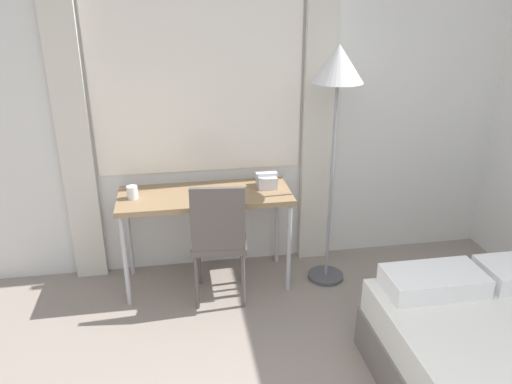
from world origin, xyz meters
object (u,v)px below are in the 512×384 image
(standing_lamp, at_px, (337,82))
(mug, at_px, (132,192))
(book, at_px, (220,193))
(desk_chair, at_px, (219,236))
(telephone, at_px, (266,180))
(desk, at_px, (205,202))

(standing_lamp, height_order, mug, standing_lamp)
(book, xyz_separation_m, mug, (-0.64, 0.04, 0.03))
(book, relative_size, mug, 3.12)
(desk_chair, relative_size, telephone, 5.78)
(standing_lamp, bearing_deg, book, 175.75)
(book, bearing_deg, desk_chair, -98.76)
(mug, bearing_deg, book, -3.39)
(desk_chair, height_order, book, desk_chair)
(desk, relative_size, mug, 13.64)
(desk_chair, bearing_deg, telephone, 45.85)
(mug, bearing_deg, standing_lamp, -3.88)
(telephone, relative_size, book, 0.56)
(desk_chair, distance_m, standing_lamp, 1.38)
(mug, bearing_deg, telephone, 3.71)
(desk, height_order, standing_lamp, standing_lamp)
(desk_chair, bearing_deg, book, 87.77)
(desk_chair, xyz_separation_m, telephone, (0.41, 0.34, 0.28))
(desk, bearing_deg, standing_lamp, -6.40)
(book, distance_m, mug, 0.64)
(desk, height_order, mug, mug)
(telephone, height_order, book, telephone)
(desk, distance_m, standing_lamp, 1.31)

